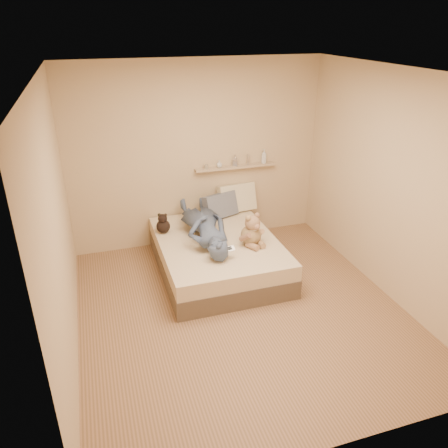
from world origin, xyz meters
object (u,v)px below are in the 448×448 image
object	(u,v)px
bed	(218,255)
teddy_bear	(252,232)
pillow_grey	(220,206)
wall_shelf	(236,167)
pillow_cream	(237,198)
dark_plush	(163,224)
person	(204,225)
game_console	(228,249)

from	to	relation	value
bed	teddy_bear	size ratio (longest dim) A/B	4.43
pillow_grey	wall_shelf	size ratio (longest dim) A/B	0.42
teddy_bear	wall_shelf	size ratio (longest dim) A/B	0.36
pillow_grey	wall_shelf	bearing A→B (deg)	36.23
wall_shelf	pillow_cream	bearing A→B (deg)	-92.55
teddy_bear	dark_plush	xyz separation A→B (m)	(-1.00, 0.68, -0.05)
dark_plush	pillow_cream	world-z (taller)	pillow_cream
dark_plush	bed	bearing A→B (deg)	-33.46
teddy_bear	person	distance (m)	0.64
bed	pillow_cream	world-z (taller)	pillow_cream
person	wall_shelf	world-z (taller)	wall_shelf
dark_plush	person	bearing A→B (deg)	-32.53
game_console	person	bearing A→B (deg)	101.24
pillow_cream	wall_shelf	bearing A→B (deg)	87.45
game_console	pillow_cream	distance (m)	1.47
pillow_cream	person	world-z (taller)	pillow_cream
game_console	dark_plush	xyz separation A→B (m)	(-0.61, 0.94, -0.01)
game_console	dark_plush	size ratio (longest dim) A/B	0.56
pillow_grey	wall_shelf	xyz separation A→B (m)	(0.30, 0.22, 0.48)
pillow_grey	person	bearing A→B (deg)	-124.34
dark_plush	pillow_grey	distance (m)	0.92
pillow_cream	person	distance (m)	1.00
game_console	bed	bearing A→B (deg)	87.61
teddy_bear	game_console	bearing A→B (deg)	-146.73
bed	person	bearing A→B (deg)	143.62
game_console	pillow_cream	xyz separation A→B (m)	(0.57, 1.35, 0.06)
pillow_grey	person	size ratio (longest dim) A/B	0.34
bed	dark_plush	world-z (taller)	dark_plush
pillow_cream	pillow_grey	size ratio (longest dim) A/B	1.10
bed	teddy_bear	xyz separation A→B (m)	(0.37, -0.26, 0.40)
teddy_bear	person	xyz separation A→B (m)	(-0.52, 0.37, -0.00)
teddy_bear	pillow_cream	distance (m)	1.11
bed	wall_shelf	bearing A→B (deg)	58.82
person	dark_plush	bearing A→B (deg)	-31.81
game_console	dark_plush	world-z (taller)	dark_plush
dark_plush	game_console	bearing A→B (deg)	-57.05
bed	pillow_grey	world-z (taller)	pillow_grey
bed	wall_shelf	size ratio (longest dim) A/B	1.58
bed	person	size ratio (longest dim) A/B	1.29
bed	pillow_cream	size ratio (longest dim) A/B	3.45
person	pillow_grey	bearing A→B (deg)	-123.62
wall_shelf	teddy_bear	bearing A→B (deg)	-98.68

